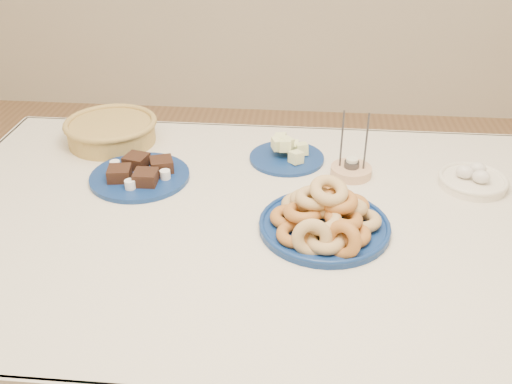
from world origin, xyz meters
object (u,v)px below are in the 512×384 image
at_px(egg_bowl, 473,180).
at_px(candle_holder, 351,170).
at_px(dining_table, 258,250).
at_px(brownie_plate, 140,174).
at_px(melon_plate, 287,153).
at_px(wicker_basket, 111,130).
at_px(donut_platter, 325,219).

bearing_deg(egg_bowl, candle_holder, 174.78).
relative_size(dining_table, candle_holder, 8.92).
relative_size(brownie_plate, egg_bowl, 1.23).
bearing_deg(melon_plate, brownie_plate, -158.23).
bearing_deg(candle_holder, egg_bowl, -5.22).
height_order(brownie_plate, wicker_basket, wicker_basket).
xyz_separation_m(wicker_basket, candle_holder, (0.73, -0.15, -0.02)).
bearing_deg(donut_platter, melon_plate, 106.21).
distance_m(donut_platter, egg_bowl, 0.48).
bearing_deg(candle_holder, melon_plate, 155.22).
bearing_deg(brownie_plate, donut_platter, -22.43).
bearing_deg(dining_table, brownie_plate, 155.02).
xyz_separation_m(melon_plate, brownie_plate, (-0.40, -0.16, -0.00)).
bearing_deg(donut_platter, wicker_basket, 146.66).
bearing_deg(egg_bowl, donut_platter, -147.74).
height_order(donut_platter, melon_plate, donut_platter).
distance_m(dining_table, candle_holder, 0.36).
relative_size(dining_table, brownie_plate, 5.91).
relative_size(donut_platter, wicker_basket, 0.95).
distance_m(melon_plate, egg_bowl, 0.52).
height_order(donut_platter, wicker_basket, donut_platter).
bearing_deg(candle_holder, wicker_basket, 168.60).
xyz_separation_m(candle_holder, egg_bowl, (0.33, -0.03, 0.00)).
xyz_separation_m(brownie_plate, candle_holder, (0.59, 0.07, 0.00)).
height_order(melon_plate, candle_holder, candle_holder).
bearing_deg(dining_table, melon_plate, 79.81).
height_order(brownie_plate, egg_bowl, egg_bowl).
height_order(dining_table, donut_platter, donut_platter).
xyz_separation_m(dining_table, melon_plate, (0.06, 0.32, 0.13)).
distance_m(dining_table, brownie_plate, 0.40).
height_order(dining_table, brownie_plate, brownie_plate).
xyz_separation_m(brownie_plate, wicker_basket, (-0.15, 0.22, 0.03)).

